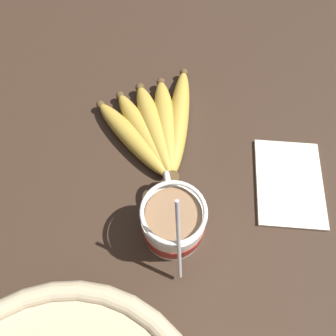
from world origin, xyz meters
The scene contains 4 objects.
table centered at (0.00, 0.00, 1.64)cm, with size 131.09×131.09×3.29cm.
coffee_mug centered at (-6.95, 2.41, 7.35)cm, with size 14.77×8.84×16.68cm.
banana_bunch centered at (10.49, 2.73, 5.04)cm, with size 23.34×18.76×4.25cm.
napkin centered at (-1.90, -17.22, 3.59)cm, with size 16.92×13.53×0.60cm.
Camera 1 is at (-20.44, 5.02, 51.37)cm, focal length 35.00 mm.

